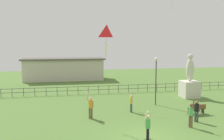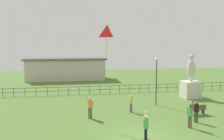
# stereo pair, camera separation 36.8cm
# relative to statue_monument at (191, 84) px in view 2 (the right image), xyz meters

# --- Properties ---
(ground_plane) EXTENTS (80.00, 80.00, 0.00)m
(ground_plane) POSITION_rel_statue_monument_xyz_m (-8.52, -10.25, -1.46)
(ground_plane) COLOR #517533
(statue_monument) EXTENTS (1.78, 1.78, 4.80)m
(statue_monument) POSITION_rel_statue_monument_xyz_m (0.00, 0.00, 0.00)
(statue_monument) COLOR beige
(statue_monument) RESTS_ON ground_plane
(lamppost) EXTENTS (0.36, 0.36, 4.62)m
(lamppost) POSITION_rel_statue_monument_xyz_m (-4.87, -2.48, 1.88)
(lamppost) COLOR #38383D
(lamppost) RESTS_ON ground_plane
(park_bench) EXTENTS (1.52, 0.51, 0.85)m
(park_bench) POSITION_rel_statue_monument_xyz_m (-2.58, -6.07, -1.00)
(park_bench) COLOR brown
(park_bench) RESTS_ON ground_plane
(person_0) EXTENTS (0.43, 0.48, 1.94)m
(person_0) POSITION_rel_statue_monument_xyz_m (-8.49, -10.70, -0.49)
(person_0) COLOR black
(person_0) RESTS_ON ground_plane
(person_1) EXTENTS (0.54, 0.32, 2.02)m
(person_1) POSITION_rel_statue_monument_xyz_m (-11.46, -5.56, -0.45)
(person_1) COLOR brown
(person_1) RESTS_ON ground_plane
(person_2) EXTENTS (0.32, 0.54, 2.03)m
(person_2) POSITION_rel_statue_monument_xyz_m (-4.71, -8.93, -0.45)
(person_2) COLOR brown
(person_2) RESTS_ON ground_plane
(person_3) EXTENTS (0.28, 0.47, 1.79)m
(person_3) POSITION_rel_statue_monument_xyz_m (-7.83, -4.47, -0.56)
(person_3) COLOR #3F4C47
(person_3) RESTS_ON ground_plane
(person_4) EXTENTS (0.44, 0.30, 1.64)m
(person_4) POSITION_rel_statue_monument_xyz_m (-3.66, -7.88, -0.52)
(person_4) COLOR #3F4C47
(person_4) RESTS_ON ground_plane
(kite_3) EXTENTS (1.20, 1.17, 3.12)m
(kite_3) POSITION_rel_statue_monument_xyz_m (-9.33, -0.57, 5.48)
(kite_3) COLOR red
(waterfront_railing) EXTENTS (36.02, 0.06, 0.95)m
(waterfront_railing) POSITION_rel_statue_monument_xyz_m (-8.90, 3.75, -0.85)
(waterfront_railing) COLOR #4C4742
(waterfront_railing) RESTS_ON ground_plane
(pavilion_building) EXTENTS (13.02, 4.83, 3.56)m
(pavilion_building) POSITION_rel_statue_monument_xyz_m (-13.71, 15.75, 0.33)
(pavilion_building) COLOR beige
(pavilion_building) RESTS_ON ground_plane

